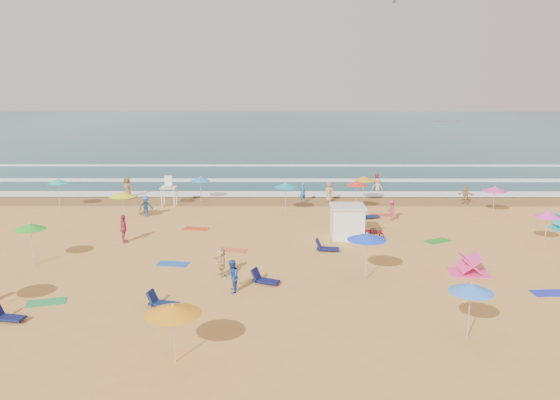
{
  "coord_description": "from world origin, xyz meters",
  "views": [
    {
      "loc": [
        2.39,
        -32.54,
        9.85
      ],
      "look_at": [
        2.23,
        6.0,
        1.5
      ],
      "focal_mm": 35.0,
      "sensor_mm": 36.0,
      "label": 1
    }
  ],
  "objects": [
    {
      "name": "bicycle",
      "position": [
        8.49,
        1.18,
        0.43
      ],
      "size": [
        1.17,
        1.74,
        0.86
      ],
      "primitive_type": "imported",
      "rotation": [
        0.0,
        0.0,
        0.4
      ],
      "color": "black",
      "rests_on": "ground"
    },
    {
      "name": "towels",
      "position": [
        3.34,
        -2.56,
        0.01
      ],
      "size": [
        44.2,
        19.79,
        0.03
      ],
      "color": "#E91D41",
      "rests_on": "ground"
    },
    {
      "name": "popup_tents",
      "position": [
        17.02,
        -0.74,
        0.6
      ],
      "size": [
        11.72,
        10.68,
        1.2
      ],
      "color": "#FF3896",
      "rests_on": "ground"
    },
    {
      "name": "ocean",
      "position": [
        0.0,
        84.0,
        0.0
      ],
      "size": [
        220.0,
        140.0,
        0.18
      ],
      "primitive_type": "cube",
      "color": "#0C4756",
      "rests_on": "ground"
    },
    {
      "name": "surf_foam",
      "position": [
        0.0,
        21.32,
        0.1
      ],
      "size": [
        200.0,
        18.7,
        0.05
      ],
      "color": "white",
      "rests_on": "ground"
    },
    {
      "name": "beach_umbrellas",
      "position": [
        4.34,
        -0.17,
        2.08
      ],
      "size": [
        54.86,
        28.95,
        0.76
      ],
      "color": "#16B89F",
      "rests_on": "ground"
    },
    {
      "name": "wet_sand",
      "position": [
        0.0,
        12.5,
        0.01
      ],
      "size": [
        220.0,
        220.0,
        0.0
      ],
      "primitive_type": "plane",
      "color": "olive",
      "rests_on": "ground"
    },
    {
      "name": "lifeguard_stand",
      "position": [
        -6.78,
        10.6,
        1.05
      ],
      "size": [
        1.2,
        1.2,
        2.1
      ],
      "primitive_type": null,
      "color": "white",
      "rests_on": "ground"
    },
    {
      "name": "loungers",
      "position": [
        4.98,
        -3.63,
        0.17
      ],
      "size": [
        56.16,
        18.56,
        0.34
      ],
      "color": "#0E1A48",
      "rests_on": "ground"
    },
    {
      "name": "ground",
      "position": [
        0.0,
        0.0,
        0.0
      ],
      "size": [
        220.0,
        220.0,
        0.0
      ],
      "primitive_type": "plane",
      "color": "gold",
      "rests_on": "ground"
    },
    {
      "name": "cabana",
      "position": [
        6.59,
        1.48,
        1.0
      ],
      "size": [
        2.0,
        2.0,
        2.0
      ],
      "primitive_type": "cube",
      "color": "white",
      "rests_on": "ground"
    },
    {
      "name": "cabana_roof",
      "position": [
        6.59,
        1.48,
        2.06
      ],
      "size": [
        2.2,
        2.2,
        0.12
      ],
      "primitive_type": "cube",
      "color": "silver",
      "rests_on": "cabana"
    },
    {
      "name": "beachgoers",
      "position": [
        -0.07,
        4.42,
        0.81
      ],
      "size": [
        36.4,
        29.76,
        2.14
      ],
      "color": "#BF2F4F",
      "rests_on": "ground"
    }
  ]
}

